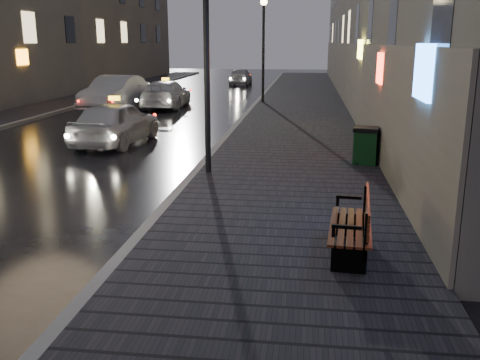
# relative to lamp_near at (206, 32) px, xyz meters

# --- Properties ---
(ground) EXTENTS (120.00, 120.00, 0.00)m
(ground) POSITION_rel_lamp_near_xyz_m (-1.85, -6.00, -3.49)
(ground) COLOR black
(ground) RESTS_ON ground
(sidewalk) EXTENTS (4.60, 58.00, 0.15)m
(sidewalk) POSITION_rel_lamp_near_xyz_m (2.05, 15.00, -3.41)
(sidewalk) COLOR black
(sidewalk) RESTS_ON ground
(curb) EXTENTS (0.20, 58.00, 0.15)m
(curb) POSITION_rel_lamp_near_xyz_m (-0.35, 15.00, -3.41)
(curb) COLOR slate
(curb) RESTS_ON ground
(sidewalk_far) EXTENTS (2.40, 58.00, 0.15)m
(sidewalk_far) POSITION_rel_lamp_near_xyz_m (-10.55, 15.00, -3.41)
(sidewalk_far) COLOR black
(sidewalk_far) RESTS_ON ground
(curb_far) EXTENTS (0.20, 58.00, 0.15)m
(curb_far) POSITION_rel_lamp_near_xyz_m (-9.25, 15.00, -3.41)
(curb_far) COLOR slate
(curb_far) RESTS_ON ground
(building_far_c) EXTENTS (6.00, 22.00, 11.00)m
(building_far_c) POSITION_rel_lamp_near_xyz_m (-15.35, 33.00, 2.01)
(building_far_c) COLOR #6B6051
(building_far_c) RESTS_ON ground
(lamp_near) EXTENTS (0.36, 0.36, 5.28)m
(lamp_near) POSITION_rel_lamp_near_xyz_m (0.00, 0.00, 0.00)
(lamp_near) COLOR black
(lamp_near) RESTS_ON sidewalk
(lamp_far) EXTENTS (0.36, 0.36, 5.28)m
(lamp_far) POSITION_rel_lamp_near_xyz_m (0.00, 16.00, 0.00)
(lamp_far) COLOR black
(lamp_far) RESTS_ON sidewalk
(bench) EXTENTS (0.76, 1.81, 0.90)m
(bench) POSITION_rel_lamp_near_xyz_m (3.16, -4.89, -2.89)
(bench) COLOR black
(bench) RESTS_ON sidewalk
(trash_bin) EXTENTS (0.76, 0.76, 0.97)m
(trash_bin) POSITION_rel_lamp_near_xyz_m (3.95, 1.44, -2.85)
(trash_bin) COLOR black
(trash_bin) RESTS_ON sidewalk
(taxi_near) EXTENTS (2.04, 4.34, 1.44)m
(taxi_near) POSITION_rel_lamp_near_xyz_m (-3.81, 4.04, -2.77)
(taxi_near) COLOR silver
(taxi_near) RESTS_ON ground
(car_left_mid) EXTENTS (2.10, 5.15, 1.66)m
(car_left_mid) POSITION_rel_lamp_near_xyz_m (-7.01, 12.81, -2.66)
(car_left_mid) COLOR #A0A1A8
(car_left_mid) RESTS_ON ground
(taxi_mid) EXTENTS (2.15, 4.82, 1.37)m
(taxi_mid) POSITION_rel_lamp_near_xyz_m (-4.78, 14.03, -2.80)
(taxi_mid) COLOR silver
(taxi_mid) RESTS_ON ground
(car_far) EXTENTS (1.57, 3.85, 1.31)m
(car_far) POSITION_rel_lamp_near_xyz_m (-2.85, 29.13, -2.83)
(car_far) COLOR #A1A2A9
(car_far) RESTS_ON ground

